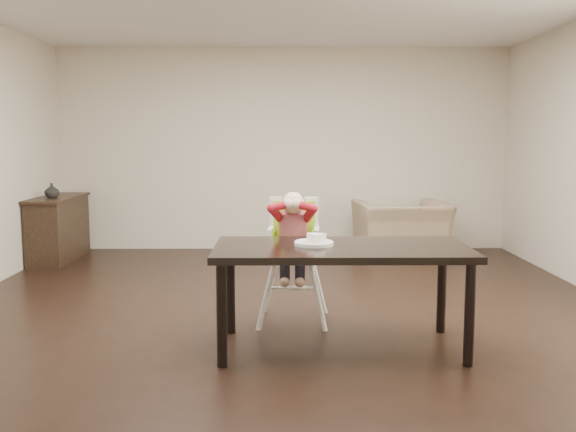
% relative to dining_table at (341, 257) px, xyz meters
% --- Properties ---
extents(ground, '(7.00, 7.00, 0.00)m').
position_rel_dining_table_xyz_m(ground, '(-0.40, 0.68, -0.67)').
color(ground, black).
rests_on(ground, ground).
extents(room_walls, '(6.02, 7.02, 2.71)m').
position_rel_dining_table_xyz_m(room_walls, '(-0.40, 0.68, 1.18)').
color(room_walls, beige).
rests_on(room_walls, ground).
extents(dining_table, '(1.80, 0.90, 0.75)m').
position_rel_dining_table_xyz_m(dining_table, '(0.00, 0.00, 0.00)').
color(dining_table, black).
rests_on(dining_table, ground).
extents(high_chair, '(0.48, 0.48, 1.08)m').
position_rel_dining_table_xyz_m(high_chair, '(-0.33, 0.71, 0.09)').
color(high_chair, white).
rests_on(high_chair, ground).
extents(plate, '(0.37, 0.37, 0.08)m').
position_rel_dining_table_xyz_m(plate, '(-0.19, 0.04, 0.11)').
color(plate, white).
rests_on(plate, dining_table).
extents(armchair, '(1.16, 0.82, 0.95)m').
position_rel_dining_table_xyz_m(armchair, '(1.08, 3.48, -0.20)').
color(armchair, '#9A8062').
rests_on(armchair, ground).
extents(sideboard, '(0.44, 1.26, 0.79)m').
position_rel_dining_table_xyz_m(sideboard, '(-3.18, 3.38, -0.27)').
color(sideboard, black).
rests_on(sideboard, ground).
extents(vase, '(0.17, 0.18, 0.17)m').
position_rel_dining_table_xyz_m(vase, '(-3.18, 3.20, 0.20)').
color(vase, '#99999E').
rests_on(vase, sideboard).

